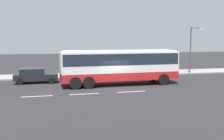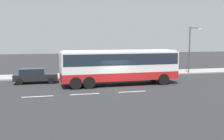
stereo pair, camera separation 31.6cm
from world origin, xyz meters
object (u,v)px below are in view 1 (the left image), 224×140
object	(u,v)px
street_lamp	(192,46)
car_black_sedan	(35,75)
pedestrian_near_curb	(163,65)
coach_bus	(120,63)

from	to	relation	value
street_lamp	car_black_sedan	bearing A→B (deg)	-172.05
pedestrian_near_curb	car_black_sedan	bearing A→B (deg)	138.02
coach_bus	street_lamp	xyz separation A→B (m)	(11.11, 5.79, 1.48)
coach_bus	street_lamp	world-z (taller)	street_lamp
pedestrian_near_curb	coach_bus	bearing A→B (deg)	165.89
car_black_sedan	pedestrian_near_curb	distance (m)	16.62
coach_bus	pedestrian_near_curb	world-z (taller)	coach_bus
car_black_sedan	pedestrian_near_curb	world-z (taller)	pedestrian_near_curb
coach_bus	pedestrian_near_curb	size ratio (longest dim) A/B	7.17
car_black_sedan	coach_bus	bearing A→B (deg)	-20.21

